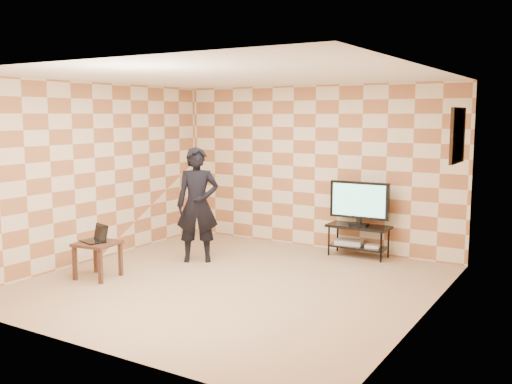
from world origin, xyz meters
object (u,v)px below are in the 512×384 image
tv (359,201)px  person (198,205)px  side_table (97,248)px  tv_stand (359,234)px

tv → person: (-1.99, -1.53, -0.01)m
side_table → tv: bearing=48.7°
side_table → tv_stand: bearing=48.7°
side_table → person: person is taller
tv_stand → person: bearing=-142.4°
tv_stand → side_table: size_ratio=1.69×
tv → side_table: (-2.61, -2.97, -0.47)m
tv_stand → person: (-1.99, -1.53, 0.50)m
tv → side_table: 3.98m
tv_stand → person: 2.56m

